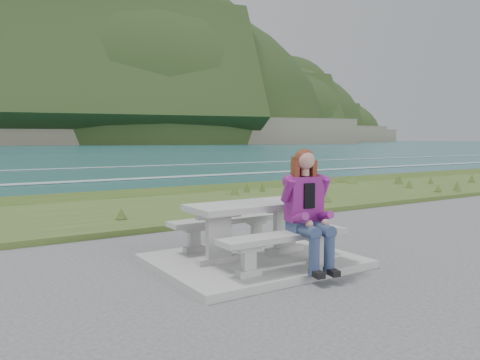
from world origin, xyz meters
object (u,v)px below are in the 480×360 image
at_px(bench_seaward, 227,224).
at_px(seated_woman, 310,225).
at_px(picnic_table, 253,215).
at_px(bench_landward, 285,241).

xyz_separation_m(bench_seaward, seated_woman, (0.28, -1.54, 0.20)).
xyz_separation_m(picnic_table, bench_seaward, (0.00, 0.70, -0.23)).
distance_m(bench_seaward, seated_woman, 1.58).
bearing_deg(seated_woman, bench_seaward, 111.02).
relative_size(picnic_table, seated_woman, 1.21).
distance_m(picnic_table, bench_seaward, 0.74).
relative_size(bench_landward, seated_woman, 1.21).
height_order(picnic_table, bench_landward, picnic_table).
distance_m(picnic_table, seated_woman, 0.89).
distance_m(bench_landward, seated_woman, 0.37).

